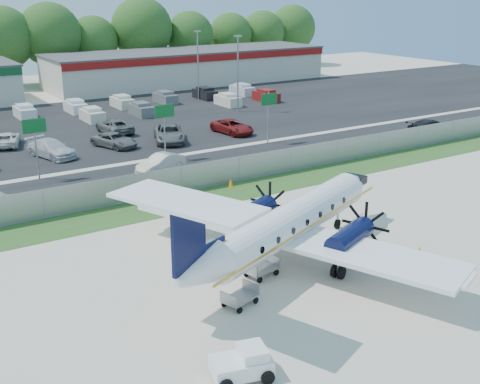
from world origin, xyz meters
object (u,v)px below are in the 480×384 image
baggage_cart_near (261,268)px  baggage_cart_far (240,297)px  pushback_tug (244,363)px  aircraft (288,223)px

baggage_cart_near → baggage_cart_far: bearing=-142.4°
pushback_tug → baggage_cart_far: bearing=59.1°
baggage_cart_near → pushback_tug: bearing=-128.8°
aircraft → baggage_cart_far: size_ratio=9.85×
aircraft → pushback_tug: bearing=-135.8°
aircraft → baggage_cart_far: (-4.74, -2.61, -1.89)m
pushback_tug → baggage_cart_far: 5.55m
aircraft → pushback_tug: (-7.59, -7.37, -1.72)m
aircraft → pushback_tug: aircraft is taller
aircraft → baggage_cart_far: bearing=-151.1°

